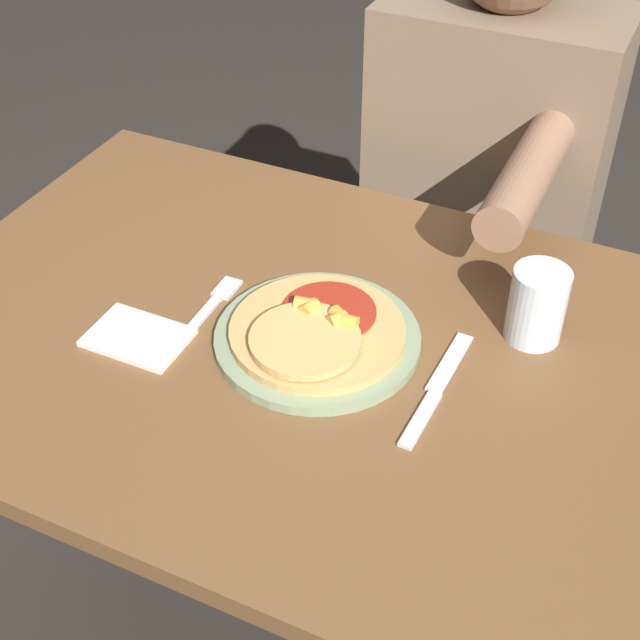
% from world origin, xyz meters
% --- Properties ---
extents(dining_table, '(1.15, 0.77, 0.75)m').
position_xyz_m(dining_table, '(0.00, 0.00, 0.63)').
color(dining_table, brown).
rests_on(dining_table, ground_plane).
extents(plate, '(0.27, 0.27, 0.01)m').
position_xyz_m(plate, '(0.00, 0.00, 0.76)').
color(plate, gray).
rests_on(plate, dining_table).
extents(pizza, '(0.23, 0.23, 0.04)m').
position_xyz_m(pizza, '(0.00, -0.01, 0.77)').
color(pizza, tan).
rests_on(pizza, plate).
extents(fork, '(0.03, 0.18, 0.00)m').
position_xyz_m(fork, '(-0.16, -0.00, 0.75)').
color(fork, silver).
rests_on(fork, dining_table).
extents(knife, '(0.03, 0.22, 0.00)m').
position_xyz_m(knife, '(0.17, -0.02, 0.75)').
color(knife, silver).
rests_on(knife, dining_table).
extents(drinking_glass, '(0.08, 0.08, 0.10)m').
position_xyz_m(drinking_glass, '(0.25, 0.13, 0.80)').
color(drinking_glass, silver).
rests_on(drinking_glass, dining_table).
extents(napkin, '(0.13, 0.09, 0.01)m').
position_xyz_m(napkin, '(-0.22, -0.09, 0.75)').
color(napkin, silver).
rests_on(napkin, dining_table).
extents(person_diner, '(0.40, 0.52, 1.18)m').
position_xyz_m(person_diner, '(0.06, 0.59, 0.69)').
color(person_diner, '#2D2D38').
rests_on(person_diner, ground_plane).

